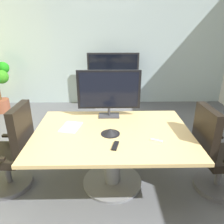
{
  "coord_description": "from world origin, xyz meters",
  "views": [
    {
      "loc": [
        0.04,
        -2.23,
        1.93
      ],
      "look_at": [
        0.09,
        0.29,
        0.89
      ],
      "focal_mm": 34.58,
      "sensor_mm": 36.0,
      "label": 1
    }
  ],
  "objects_px": {
    "office_chair_right": "(215,158)",
    "remote_control": "(115,146)",
    "tv_monitor": "(109,91)",
    "conference_phone": "(110,132)",
    "office_chair_left": "(12,155)",
    "wall_display_unit": "(113,89)",
    "conference_table": "(112,145)"
  },
  "relations": [
    {
      "from": "office_chair_right",
      "to": "remote_control",
      "type": "relative_size",
      "value": 6.41
    },
    {
      "from": "conference_table",
      "to": "remote_control",
      "type": "relative_size",
      "value": 10.9
    },
    {
      "from": "remote_control",
      "to": "wall_display_unit",
      "type": "bearing_deg",
      "value": 102.29
    },
    {
      "from": "conference_table",
      "to": "office_chair_left",
      "type": "distance_m",
      "value": 1.22
    },
    {
      "from": "conference_table",
      "to": "tv_monitor",
      "type": "height_order",
      "value": "tv_monitor"
    },
    {
      "from": "wall_display_unit",
      "to": "conference_table",
      "type": "bearing_deg",
      "value": -91.48
    },
    {
      "from": "office_chair_left",
      "to": "conference_phone",
      "type": "relative_size",
      "value": 4.95
    },
    {
      "from": "tv_monitor",
      "to": "office_chair_right",
      "type": "bearing_deg",
      "value": -25.78
    },
    {
      "from": "office_chair_right",
      "to": "office_chair_left",
      "type": "bearing_deg",
      "value": 84.18
    },
    {
      "from": "conference_table",
      "to": "wall_display_unit",
      "type": "distance_m",
      "value": 2.81
    },
    {
      "from": "remote_control",
      "to": "conference_table",
      "type": "bearing_deg",
      "value": 107.36
    },
    {
      "from": "office_chair_left",
      "to": "conference_phone",
      "type": "height_order",
      "value": "office_chair_left"
    },
    {
      "from": "tv_monitor",
      "to": "conference_phone",
      "type": "distance_m",
      "value": 0.62
    },
    {
      "from": "wall_display_unit",
      "to": "conference_phone",
      "type": "bearing_deg",
      "value": -91.93
    },
    {
      "from": "office_chair_right",
      "to": "wall_display_unit",
      "type": "bearing_deg",
      "value": 17.78
    },
    {
      "from": "tv_monitor",
      "to": "office_chair_left",
      "type": "bearing_deg",
      "value": -156.65
    },
    {
      "from": "wall_display_unit",
      "to": "remote_control",
      "type": "relative_size",
      "value": 7.71
    },
    {
      "from": "conference_phone",
      "to": "conference_table",
      "type": "bearing_deg",
      "value": 66.79
    },
    {
      "from": "office_chair_right",
      "to": "tv_monitor",
      "type": "xyz_separation_m",
      "value": [
        -1.26,
        0.61,
        0.65
      ]
    },
    {
      "from": "office_chair_right",
      "to": "remote_control",
      "type": "bearing_deg",
      "value": 95.83
    },
    {
      "from": "office_chair_left",
      "to": "conference_phone",
      "type": "bearing_deg",
      "value": 91.08
    },
    {
      "from": "tv_monitor",
      "to": "conference_phone",
      "type": "height_order",
      "value": "tv_monitor"
    },
    {
      "from": "office_chair_right",
      "to": "remote_control",
      "type": "xyz_separation_m",
      "value": [
        -1.2,
        -0.2,
        0.3
      ]
    },
    {
      "from": "conference_table",
      "to": "wall_display_unit",
      "type": "relative_size",
      "value": 1.41
    },
    {
      "from": "wall_display_unit",
      "to": "office_chair_left",
      "type": "bearing_deg",
      "value": -114.47
    },
    {
      "from": "tv_monitor",
      "to": "wall_display_unit",
      "type": "height_order",
      "value": "tv_monitor"
    },
    {
      "from": "remote_control",
      "to": "tv_monitor",
      "type": "bearing_deg",
      "value": 107.53
    },
    {
      "from": "conference_table",
      "to": "remote_control",
      "type": "distance_m",
      "value": 0.38
    },
    {
      "from": "office_chair_left",
      "to": "conference_phone",
      "type": "distance_m",
      "value": 1.24
    },
    {
      "from": "wall_display_unit",
      "to": "office_chair_right",
      "type": "bearing_deg",
      "value": -68.66
    },
    {
      "from": "conference_table",
      "to": "tv_monitor",
      "type": "bearing_deg",
      "value": 94.47
    },
    {
      "from": "tv_monitor",
      "to": "wall_display_unit",
      "type": "xyz_separation_m",
      "value": [
        0.11,
        2.33,
        -0.66
      ]
    }
  ]
}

